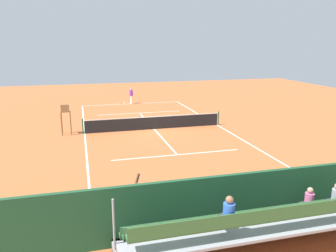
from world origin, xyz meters
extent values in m
plane|color=#BC6033|center=(0.00, 0.00, 0.00)|extent=(60.00, 60.00, 0.00)
cube|color=white|center=(0.00, -11.00, 0.00)|extent=(10.00, 0.10, 0.01)
cube|color=white|center=(0.00, 11.00, 0.00)|extent=(10.00, 0.10, 0.01)
cube|color=white|center=(-5.00, 0.00, 0.00)|extent=(0.10, 22.00, 0.01)
cube|color=white|center=(5.00, 0.00, 0.00)|extent=(0.10, 22.00, 0.01)
cube|color=white|center=(0.00, -6.05, 0.00)|extent=(7.50, 0.10, 0.01)
cube|color=white|center=(0.00, 6.05, 0.00)|extent=(7.50, 0.10, 0.01)
cube|color=white|center=(0.00, 0.00, 0.00)|extent=(0.10, 12.10, 0.01)
cube|color=white|center=(0.00, -11.00, 0.00)|extent=(0.10, 0.30, 0.01)
cube|color=black|center=(0.00, 0.00, 0.46)|extent=(10.00, 0.02, 0.91)
cube|color=white|center=(0.00, 0.00, 0.94)|extent=(10.00, 0.04, 0.06)
cylinder|color=#2D5133|center=(-5.10, 0.00, 0.54)|extent=(0.10, 0.10, 1.07)
cylinder|color=#2D5133|center=(5.10, 0.00, 0.54)|extent=(0.10, 0.10, 1.07)
cube|color=#1E4C2D|center=(0.00, 14.00, 1.00)|extent=(18.00, 0.16, 2.00)
cube|color=#9EA0A5|center=(0.00, 14.35, 0.23)|extent=(9.00, 0.10, 0.45)
cube|color=#9EA0A5|center=(0.00, 14.70, 0.41)|extent=(9.00, 0.80, 0.08)
cube|color=#9EA0A5|center=(0.00, 14.32, 0.23)|extent=(9.00, 0.04, 0.45)
cube|color=#386B38|center=(0.00, 14.80, 0.83)|extent=(8.60, 0.36, 0.04)
cube|color=#386B38|center=(0.00, 14.98, 1.03)|extent=(8.60, 0.03, 0.36)
cube|color=#9EA0A5|center=(0.00, 15.50, 0.86)|extent=(9.00, 0.80, 0.08)
cube|color=#9EA0A5|center=(0.00, 15.12, 0.68)|extent=(9.00, 0.04, 0.45)
cube|color=#386B38|center=(0.00, 15.60, 1.28)|extent=(8.60, 0.36, 0.04)
cube|color=#386B38|center=(0.00, 15.78, 1.48)|extent=(8.60, 0.03, 0.36)
cube|color=#9EA0A5|center=(0.00, 16.30, 1.31)|extent=(9.00, 0.80, 0.08)
cube|color=#9EA0A5|center=(0.00, 15.92, 1.12)|extent=(9.00, 0.04, 0.45)
cube|color=#386B38|center=(0.00, 16.40, 1.73)|extent=(8.60, 0.36, 0.04)
cube|color=#386B38|center=(0.00, 16.58, 1.93)|extent=(8.60, 0.03, 0.36)
cylinder|color=#9EA0A5|center=(4.50, 15.50, 1.18)|extent=(0.06, 0.06, 2.35)
cube|color=#2D2D33|center=(-1.99, 14.63, 0.87)|extent=(0.32, 0.40, 0.12)
cylinder|color=pink|center=(-1.99, 14.75, 1.16)|extent=(0.30, 0.30, 0.45)
sphere|color=tan|center=(-1.99, 14.75, 1.48)|extent=(0.20, 0.20, 0.20)
cube|color=#2D2D33|center=(-2.31, 15.43, 1.32)|extent=(0.32, 0.40, 0.12)
cube|color=#2D2D33|center=(1.69, 16.23, 1.77)|extent=(0.32, 0.40, 0.12)
cylinder|color=blue|center=(1.69, 16.35, 2.06)|extent=(0.30, 0.30, 0.45)
sphere|color=#8C6647|center=(1.69, 16.35, 2.38)|extent=(0.20, 0.20, 0.20)
cube|color=#2D2D33|center=(0.85, 14.63, 0.87)|extent=(0.32, 0.40, 0.12)
cylinder|color=blue|center=(0.85, 14.75, 1.16)|extent=(0.30, 0.30, 0.45)
sphere|color=brown|center=(0.85, 14.75, 1.48)|extent=(0.20, 0.20, 0.20)
cylinder|color=olive|center=(5.90, -0.46, 0.80)|extent=(0.07, 0.07, 1.60)
cylinder|color=olive|center=(6.50, -0.46, 0.80)|extent=(0.07, 0.07, 1.60)
cylinder|color=olive|center=(5.90, 0.14, 0.80)|extent=(0.07, 0.07, 1.60)
cylinder|color=olive|center=(6.50, 0.14, 0.80)|extent=(0.07, 0.07, 1.60)
cube|color=olive|center=(6.20, -0.16, 1.63)|extent=(0.56, 0.56, 0.06)
cube|color=olive|center=(6.20, 0.08, 1.90)|extent=(0.56, 0.06, 0.48)
cube|color=olive|center=(5.94, -0.16, 1.78)|extent=(0.04, 0.48, 0.04)
cube|color=olive|center=(6.46, -0.16, 1.78)|extent=(0.04, 0.48, 0.04)
cube|color=#234C2D|center=(-2.15, 13.20, 0.45)|extent=(1.80, 0.40, 0.05)
cylinder|color=#234C2D|center=(-2.90, 13.20, 0.23)|extent=(0.06, 0.06, 0.45)
cylinder|color=#234C2D|center=(-1.40, 13.20, 0.23)|extent=(0.06, 0.06, 0.45)
cube|color=#234C2D|center=(-2.15, 13.38, 0.75)|extent=(1.80, 0.04, 0.36)
cube|color=#334C8C|center=(-0.12, 13.40, 0.18)|extent=(0.90, 0.36, 0.36)
cylinder|color=white|center=(0.01, -11.10, 0.42)|extent=(0.14, 0.14, 0.85)
cylinder|color=white|center=(-0.01, -10.88, 0.42)|extent=(0.14, 0.14, 0.85)
cylinder|color=purple|center=(0.00, -10.99, 1.15)|extent=(0.39, 0.39, 0.60)
sphere|color=beige|center=(0.00, -10.99, 1.56)|extent=(0.22, 0.22, 0.22)
cylinder|color=beige|center=(-0.02, -10.77, 1.65)|extent=(0.25, 0.11, 0.55)
cylinder|color=beige|center=(0.02, -11.21, 1.18)|extent=(0.10, 0.10, 0.50)
cylinder|color=black|center=(0.92, -11.40, 0.01)|extent=(0.22, 0.22, 0.03)
torus|color=#D8CC4C|center=(0.73, -11.59, 0.01)|extent=(0.43, 0.43, 0.02)
cylinder|color=white|center=(0.73, -11.59, 0.01)|extent=(0.25, 0.25, 0.00)
sphere|color=#CCDB33|center=(2.47, -9.45, 0.03)|extent=(0.07, 0.07, 0.07)
sphere|color=#CCDB33|center=(2.12, -9.16, 0.03)|extent=(0.07, 0.07, 0.07)
cylinder|color=#232328|center=(3.52, 13.25, 0.42)|extent=(0.14, 0.14, 0.85)
cylinder|color=#232328|center=(3.48, 13.03, 0.42)|extent=(0.14, 0.14, 0.85)
cylinder|color=orange|center=(3.50, 13.14, 1.15)|extent=(0.42, 0.42, 0.60)
sphere|color=brown|center=(3.50, 13.14, 1.56)|extent=(0.22, 0.22, 0.22)
cylinder|color=brown|center=(3.46, 12.92, 1.65)|extent=(0.26, 0.13, 0.55)
cylinder|color=brown|center=(3.54, 13.35, 1.18)|extent=(0.10, 0.10, 0.50)
camera|label=1|loc=(5.13, 23.33, 6.18)|focal=35.66mm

